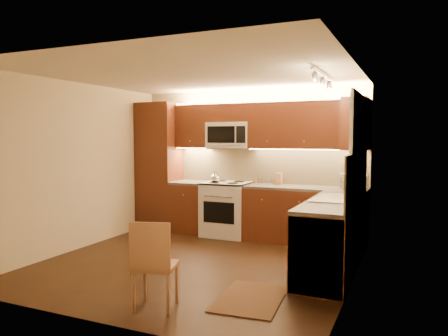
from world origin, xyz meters
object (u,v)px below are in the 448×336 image
at_px(kettle, 215,177).
at_px(toaster_oven, 353,181).
at_px(stove, 227,209).
at_px(dining_chair, 156,264).
at_px(microwave, 230,135).
at_px(soap_bottle, 354,185).
at_px(knife_block, 279,179).
at_px(sink, 335,193).

bearing_deg(kettle, toaster_oven, -1.96).
xyz_separation_m(stove, dining_chair, (0.62, -3.17, -0.01)).
relative_size(kettle, toaster_oven, 0.48).
relative_size(stove, microwave, 1.21).
relative_size(microwave, soap_bottle, 3.58).
xyz_separation_m(microwave, toaster_oven, (2.07, -0.12, -0.70)).
height_order(kettle, knife_block, kettle).
height_order(stove, toaster_oven, toaster_oven).
bearing_deg(microwave, soap_bottle, -12.44).
distance_m(knife_block, dining_chair, 3.40).
height_order(knife_block, dining_chair, knife_block).
bearing_deg(soap_bottle, kettle, 173.47).
bearing_deg(sink, stove, 150.64).
xyz_separation_m(microwave, soap_bottle, (2.13, -0.47, -0.71)).
bearing_deg(stove, microwave, 90.00).
bearing_deg(stove, knife_block, 10.97).
bearing_deg(soap_bottle, sink, -100.81).
bearing_deg(kettle, soap_bottle, -10.89).
relative_size(toaster_oven, knife_block, 2.04).
bearing_deg(knife_block, kettle, -168.78).
height_order(toaster_oven, knife_block, toaster_oven).
bearing_deg(sink, microwave, 147.79).
relative_size(stove, toaster_oven, 2.28).
xyz_separation_m(stove, toaster_oven, (2.07, 0.02, 0.56)).
distance_m(knife_block, soap_bottle, 1.36).
distance_m(microwave, sink, 2.48).
height_order(microwave, toaster_oven, microwave).
distance_m(sink, toaster_oven, 1.15).
height_order(sink, knife_block, knife_block).
distance_m(stove, microwave, 1.27).
distance_m(kettle, toaster_oven, 2.23).
xyz_separation_m(kettle, toaster_oven, (2.23, 0.15, 0.00)).
xyz_separation_m(stove, kettle, (-0.15, -0.13, 0.56)).
relative_size(stove, soap_bottle, 4.33).
xyz_separation_m(sink, kettle, (-2.15, 0.99, 0.04)).
xyz_separation_m(microwave, dining_chair, (0.62, -3.31, -1.27)).
distance_m(microwave, dining_chair, 3.60).
distance_m(stove, kettle, 0.59).
relative_size(microwave, toaster_oven, 1.89).
height_order(microwave, sink, microwave).
height_order(soap_bottle, dining_chair, soap_bottle).
xyz_separation_m(soap_bottle, dining_chair, (-1.51, -2.84, -0.56)).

